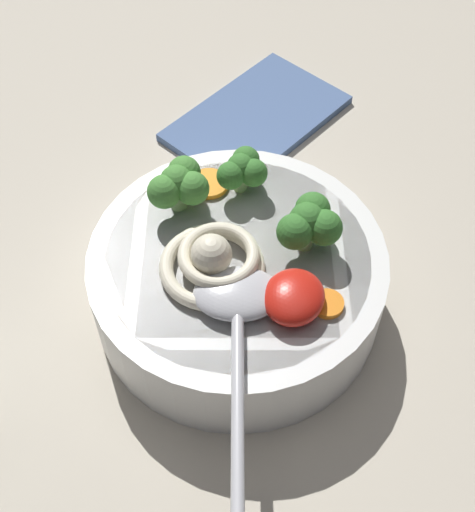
# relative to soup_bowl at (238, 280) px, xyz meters

# --- Properties ---
(table_slab) EXTENTS (1.18, 1.18, 0.04)m
(table_slab) POSITION_rel_soup_bowl_xyz_m (0.01, -0.03, -0.05)
(table_slab) COLOR #BCB29E
(table_slab) RESTS_ON ground
(soup_bowl) EXTENTS (0.22, 0.22, 0.06)m
(soup_bowl) POSITION_rel_soup_bowl_xyz_m (0.00, 0.00, 0.00)
(soup_bowl) COLOR white
(soup_bowl) RESTS_ON table_slab
(noodle_pile) EXTENTS (0.08, 0.08, 0.03)m
(noodle_pile) POSITION_rel_soup_bowl_xyz_m (-0.02, 0.01, 0.04)
(noodle_pile) COLOR beige
(noodle_pile) RESTS_ON soup_bowl
(soup_spoon) EXTENTS (0.17, 0.10, 0.02)m
(soup_spoon) POSITION_rel_soup_bowl_xyz_m (-0.05, -0.02, 0.04)
(soup_spoon) COLOR #B7B7BC
(soup_spoon) RESTS_ON soup_bowl
(chili_sauce_dollop) EXTENTS (0.05, 0.04, 0.02)m
(chili_sauce_dollop) POSITION_rel_soup_bowl_xyz_m (-0.02, -0.05, 0.04)
(chili_sauce_dollop) COLOR red
(chili_sauce_dollop) RESTS_ON soup_bowl
(broccoli_floret_beside_noodles) EXTENTS (0.04, 0.04, 0.03)m
(broccoli_floret_beside_noodles) POSITION_rel_soup_bowl_xyz_m (0.06, 0.02, 0.05)
(broccoli_floret_beside_noodles) COLOR #7A9E60
(broccoli_floret_beside_noodles) RESTS_ON soup_bowl
(broccoli_floret_left) EXTENTS (0.05, 0.04, 0.04)m
(broccoli_floret_left) POSITION_rel_soup_bowl_xyz_m (0.03, -0.04, 0.05)
(broccoli_floret_left) COLOR #7A9E60
(broccoli_floret_left) RESTS_ON soup_bowl
(broccoli_floret_right) EXTENTS (0.05, 0.04, 0.04)m
(broccoli_floret_right) POSITION_rel_soup_bowl_xyz_m (0.03, 0.06, 0.05)
(broccoli_floret_right) COLOR #7A9E60
(broccoli_floret_right) RESTS_ON soup_bowl
(carrot_slice_far) EXTENTS (0.03, 0.03, 0.00)m
(carrot_slice_far) POSITION_rel_soup_bowl_xyz_m (0.05, 0.05, 0.03)
(carrot_slice_far) COLOR orange
(carrot_slice_far) RESTS_ON soup_bowl
(carrot_slice_front) EXTENTS (0.02, 0.02, 0.00)m
(carrot_slice_front) POSITION_rel_soup_bowl_xyz_m (-0.02, -0.07, 0.03)
(carrot_slice_front) COLOR orange
(carrot_slice_front) RESTS_ON soup_bowl
(folded_napkin) EXTENTS (0.19, 0.15, 0.01)m
(folded_napkin) POSITION_rel_soup_bowl_xyz_m (0.20, 0.06, -0.03)
(folded_napkin) COLOR #4C6693
(folded_napkin) RESTS_ON table_slab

